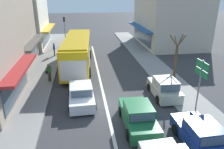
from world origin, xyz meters
TOP-DOWN VIEW (x-y plane):
  - ground_plane at (0.00, 0.00)m, footprint 140.00×140.00m
  - lane_centre_line at (0.00, 4.00)m, footprint 0.20×28.00m
  - sidewalk_left at (-6.80, 6.00)m, footprint 5.20×44.00m
  - kerb_right at (6.20, 6.00)m, footprint 2.80×44.00m
  - shopfront_far_end at (-10.18, 19.02)m, footprint 8.23×8.73m
  - building_right_far at (11.48, 17.66)m, footprint 9.08×11.19m
  - city_bus at (-2.00, 8.74)m, footprint 3.17×10.98m
  - sedan_queue_far_back at (-1.74, 0.65)m, footprint 2.01×4.26m
  - sedan_queue_gap_filler at (1.64, -2.80)m, footprint 1.93×4.22m
  - parked_sedan_kerb_front at (4.43, -5.24)m, footprint 1.92×4.21m
  - parked_hatchback_kerb_second at (4.63, 0.75)m, footprint 1.86×3.72m
  - traffic_light_downstreet at (-3.88, 19.03)m, footprint 0.33×0.24m
  - directional_road_sign at (6.15, -1.48)m, footprint 0.10×1.40m
  - street_tree_right at (6.58, 3.41)m, footprint 1.48×1.64m
  - pedestrian_with_handbag_near at (-4.93, 13.10)m, footprint 0.33×0.65m
  - pedestrian_browsing_midblock at (-4.52, 4.81)m, footprint 0.50×0.60m

SIDE VIEW (x-z plane):
  - ground_plane at x=0.00m, z-range 0.00..0.00m
  - lane_centre_line at x=0.00m, z-range 0.00..0.01m
  - kerb_right at x=6.20m, z-range 0.00..0.12m
  - sidewalk_left at x=-6.80m, z-range 0.00..0.14m
  - sedan_queue_far_back at x=-1.74m, z-range -0.07..1.40m
  - sedan_queue_gap_filler at x=1.64m, z-range -0.07..1.40m
  - parked_sedan_kerb_front at x=4.43m, z-range -0.07..1.40m
  - parked_hatchback_kerb_second at x=4.63m, z-range -0.06..1.48m
  - pedestrian_with_handbag_near at x=-4.93m, z-range 0.25..1.88m
  - pedestrian_browsing_midblock at x=-4.52m, z-range 0.25..1.88m
  - city_bus at x=-2.00m, z-range 0.27..3.49m
  - street_tree_right at x=6.58m, z-range -0.16..4.32m
  - directional_road_sign at x=6.15m, z-range 0.90..4.50m
  - traffic_light_downstreet at x=-3.88m, z-range 0.75..4.95m
  - building_right_far at x=11.48m, z-range 0.00..7.35m
  - shopfront_far_end at x=-10.18m, z-range -0.01..7.64m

